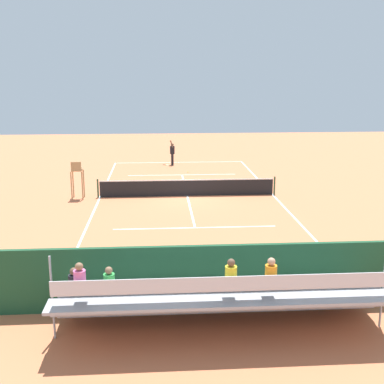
% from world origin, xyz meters
% --- Properties ---
extents(ground_plane, '(60.00, 60.00, 0.00)m').
position_xyz_m(ground_plane, '(0.00, 0.00, 0.00)').
color(ground_plane, '#CC7047').
extents(court_line_markings, '(10.10, 22.20, 0.01)m').
position_xyz_m(court_line_markings, '(0.00, -0.04, 0.00)').
color(court_line_markings, white).
rests_on(court_line_markings, ground).
extents(tennis_net, '(10.30, 0.10, 1.07)m').
position_xyz_m(tennis_net, '(0.00, 0.00, 0.50)').
color(tennis_net, black).
rests_on(tennis_net, ground).
extents(backdrop_wall, '(18.00, 0.16, 2.00)m').
position_xyz_m(backdrop_wall, '(0.00, 14.00, 1.00)').
color(backdrop_wall, '#1E4C2D').
rests_on(backdrop_wall, ground).
extents(bleacher_stand, '(9.06, 2.40, 2.48)m').
position_xyz_m(bleacher_stand, '(0.16, 15.40, 0.94)').
color(bleacher_stand, '#9EA0A5').
rests_on(bleacher_stand, ground).
extents(umpire_chair, '(0.67, 0.67, 2.14)m').
position_xyz_m(umpire_chair, '(6.20, 0.20, 1.31)').
color(umpire_chair, '#A88456').
rests_on(umpire_chair, ground).
extents(courtside_bench, '(1.80, 0.40, 0.93)m').
position_xyz_m(courtside_bench, '(-2.62, 13.27, 0.56)').
color(courtside_bench, '#234C2D').
rests_on(courtside_bench, ground).
extents(equipment_bag, '(0.90, 0.36, 0.36)m').
position_xyz_m(equipment_bag, '(-0.90, 13.40, 0.18)').
color(equipment_bag, '#334C8C').
rests_on(equipment_bag, ground).
extents(tennis_player, '(0.45, 0.56, 1.93)m').
position_xyz_m(tennis_player, '(0.55, -9.99, 1.02)').
color(tennis_player, black).
rests_on(tennis_player, ground).
extents(tennis_racket, '(0.57, 0.44, 0.03)m').
position_xyz_m(tennis_racket, '(0.96, -9.80, 0.01)').
color(tennis_racket, black).
rests_on(tennis_racket, ground).
extents(tennis_ball_near, '(0.07, 0.07, 0.07)m').
position_xyz_m(tennis_ball_near, '(-0.46, -6.89, 0.03)').
color(tennis_ball_near, '#CCDB33').
rests_on(tennis_ball_near, ground).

